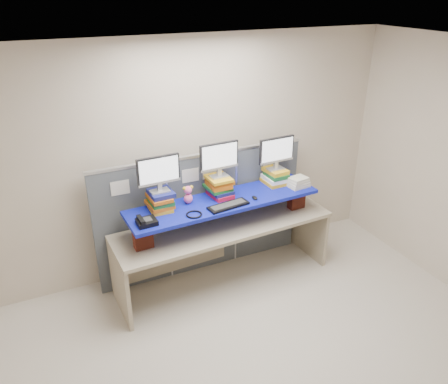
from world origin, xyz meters
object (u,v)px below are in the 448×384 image
keyboard (228,206)px  desk (224,236)px  monitor_left (159,172)px  blue_board (224,202)px  monitor_right (277,151)px  monitor_center (219,158)px  desk_phone (146,222)px

keyboard → desk: bearing=74.2°
desk → monitor_left: (-0.70, 0.08, 0.90)m
blue_board → monitor_right: bearing=8.9°
monitor_center → monitor_right: (0.75, 0.04, -0.06)m
monitor_left → desk_phone: size_ratio=2.24×
blue_board → monitor_right: monitor_right is taller
keyboard → monitor_right: bearing=14.9°
blue_board → monitor_right: (0.75, 0.16, 0.43)m
blue_board → monitor_right: 0.88m
blue_board → monitor_right: size_ratio=4.82×
monitor_center → monitor_right: 0.76m
monitor_right → keyboard: size_ratio=0.96×
monitor_center → monitor_right: monitor_center is taller
desk → desk_phone: (-0.94, -0.16, 0.49)m
blue_board → monitor_left: 0.84m
desk → monitor_left: bearing=170.4°
desk → monitor_right: size_ratio=5.66×
desk_phone → keyboard: bearing=-2.7°
monitor_left → monitor_right: 1.45m
monitor_center → keyboard: monitor_center is taller
desk → monitor_right: monitor_right is taller
monitor_left → monitor_right: size_ratio=1.00×
blue_board → desk_phone: (-0.94, -0.16, 0.05)m
monitor_center → desk_phone: 1.07m
monitor_center → desk: bearing=-90.8°
monitor_right → desk_phone: bearing=-172.1°
monitor_right → desk: bearing=-171.1°
monitor_right → monitor_center: bearing=-180.0°
monitor_center → keyboard: size_ratio=0.96×
desk → monitor_center: bearing=89.2°
desk → monitor_right: bearing=8.9°
monitor_left → keyboard: 0.84m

